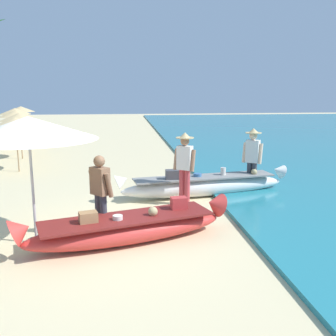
{
  "coord_description": "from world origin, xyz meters",
  "views": [
    {
      "loc": [
        0.65,
        -7.0,
        2.81
      ],
      "look_at": [
        1.75,
        2.22,
        0.9
      ],
      "focal_mm": 40.29,
      "sensor_mm": 36.0,
      "label": 1
    }
  ],
  "objects_px": {
    "person_tourist_customer": "(100,191)",
    "patio_umbrella_large": "(28,129)",
    "boat_white_midground": "(204,185)",
    "person_vendor_hatted": "(185,163)",
    "boat_red_foreground": "(128,228)",
    "person_vendor_assistant": "(252,155)"
  },
  "relations": [
    {
      "from": "boat_white_midground",
      "to": "person_tourist_customer",
      "type": "bearing_deg",
      "value": -135.26
    },
    {
      "from": "person_tourist_customer",
      "to": "patio_umbrella_large",
      "type": "relative_size",
      "value": 0.66
    },
    {
      "from": "boat_white_midground",
      "to": "person_vendor_hatted",
      "type": "xyz_separation_m",
      "value": [
        -0.66,
        -0.71,
        0.75
      ]
    },
    {
      "from": "person_vendor_hatted",
      "to": "person_tourist_customer",
      "type": "relative_size",
      "value": 1.13
    },
    {
      "from": "patio_umbrella_large",
      "to": "boat_red_foreground",
      "type": "bearing_deg",
      "value": -5.95
    },
    {
      "from": "boat_white_midground",
      "to": "patio_umbrella_large",
      "type": "relative_size",
      "value": 1.99
    },
    {
      "from": "patio_umbrella_large",
      "to": "person_tourist_customer",
      "type": "bearing_deg",
      "value": 9.1
    },
    {
      "from": "boat_red_foreground",
      "to": "patio_umbrella_large",
      "type": "bearing_deg",
      "value": 174.05
    },
    {
      "from": "boat_white_midground",
      "to": "person_vendor_hatted",
      "type": "height_order",
      "value": "person_vendor_hatted"
    },
    {
      "from": "person_vendor_assistant",
      "to": "patio_umbrella_large",
      "type": "distance_m",
      "value": 6.17
    },
    {
      "from": "boat_red_foreground",
      "to": "person_vendor_hatted",
      "type": "bearing_deg",
      "value": 57.43
    },
    {
      "from": "boat_white_midground",
      "to": "patio_umbrella_large",
      "type": "bearing_deg",
      "value": -143.93
    },
    {
      "from": "boat_white_midground",
      "to": "person_tourist_customer",
      "type": "distance_m",
      "value": 3.73
    },
    {
      "from": "boat_red_foreground",
      "to": "person_vendor_assistant",
      "type": "distance_m",
      "value": 4.84
    },
    {
      "from": "boat_white_midground",
      "to": "person_vendor_hatted",
      "type": "relative_size",
      "value": 2.69
    },
    {
      "from": "person_vendor_hatted",
      "to": "person_vendor_assistant",
      "type": "relative_size",
      "value": 1.01
    },
    {
      "from": "boat_red_foreground",
      "to": "person_vendor_assistant",
      "type": "height_order",
      "value": "person_vendor_assistant"
    },
    {
      "from": "boat_red_foreground",
      "to": "person_vendor_hatted",
      "type": "distance_m",
      "value": 2.78
    },
    {
      "from": "boat_white_midground",
      "to": "person_vendor_assistant",
      "type": "bearing_deg",
      "value": 11.14
    },
    {
      "from": "boat_red_foreground",
      "to": "person_vendor_hatted",
      "type": "relative_size",
      "value": 2.27
    },
    {
      "from": "boat_white_midground",
      "to": "patio_umbrella_large",
      "type": "height_order",
      "value": "patio_umbrella_large"
    },
    {
      "from": "person_tourist_customer",
      "to": "patio_umbrella_large",
      "type": "bearing_deg",
      "value": -170.9
    }
  ]
}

